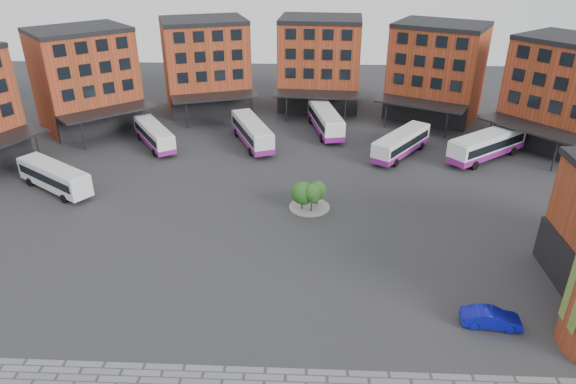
{
  "coord_description": "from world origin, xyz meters",
  "views": [
    {
      "loc": [
        1.94,
        -36.75,
        26.49
      ],
      "look_at": [
        -0.11,
        7.68,
        4.0
      ],
      "focal_mm": 32.0,
      "sensor_mm": 36.0,
      "label": 1
    }
  ],
  "objects_px": {
    "tree_island": "(309,194)",
    "bus_c": "(252,132)",
    "bus_d": "(325,120)",
    "blue_car": "(491,318)",
    "bus_f": "(487,145)",
    "bus_b": "(154,135)",
    "bus_a": "(54,176)",
    "bus_e": "(401,143)"
  },
  "relations": [
    {
      "from": "tree_island",
      "to": "blue_car",
      "type": "bearing_deg",
      "value": -51.93
    },
    {
      "from": "bus_b",
      "to": "bus_d",
      "type": "xyz_separation_m",
      "value": [
        23.65,
        6.84,
        0.24
      ]
    },
    {
      "from": "bus_b",
      "to": "bus_c",
      "type": "xyz_separation_m",
      "value": [
        13.4,
        1.32,
        0.19
      ]
    },
    {
      "from": "bus_d",
      "to": "bus_f",
      "type": "bearing_deg",
      "value": -35.71
    },
    {
      "from": "bus_b",
      "to": "bus_c",
      "type": "height_order",
      "value": "bus_c"
    },
    {
      "from": "blue_car",
      "to": "bus_f",
      "type": "bearing_deg",
      "value": -10.27
    },
    {
      "from": "tree_island",
      "to": "bus_a",
      "type": "distance_m",
      "value": 29.22
    },
    {
      "from": "bus_b",
      "to": "bus_c",
      "type": "distance_m",
      "value": 13.46
    },
    {
      "from": "tree_island",
      "to": "bus_d",
      "type": "distance_m",
      "value": 24.19
    },
    {
      "from": "bus_e",
      "to": "blue_car",
      "type": "distance_m",
      "value": 33.22
    },
    {
      "from": "bus_b",
      "to": "bus_e",
      "type": "bearing_deg",
      "value": -36.22
    },
    {
      "from": "tree_island",
      "to": "bus_c",
      "type": "height_order",
      "value": "bus_c"
    },
    {
      "from": "bus_c",
      "to": "bus_d",
      "type": "height_order",
      "value": "bus_d"
    },
    {
      "from": "bus_f",
      "to": "blue_car",
      "type": "height_order",
      "value": "bus_f"
    },
    {
      "from": "bus_b",
      "to": "bus_e",
      "type": "xyz_separation_m",
      "value": [
        33.49,
        -1.79,
        0.09
      ]
    },
    {
      "from": "bus_b",
      "to": "bus_f",
      "type": "distance_m",
      "value": 44.52
    },
    {
      "from": "bus_d",
      "to": "bus_a",
      "type": "bearing_deg",
      "value": -158.09
    },
    {
      "from": "bus_c",
      "to": "bus_e",
      "type": "distance_m",
      "value": 20.33
    },
    {
      "from": "tree_island",
      "to": "bus_b",
      "type": "bearing_deg",
      "value": 141.2
    },
    {
      "from": "bus_b",
      "to": "blue_car",
      "type": "height_order",
      "value": "bus_b"
    },
    {
      "from": "bus_a",
      "to": "blue_car",
      "type": "xyz_separation_m",
      "value": [
        42.9,
        -20.93,
        -1.13
      ]
    },
    {
      "from": "bus_d",
      "to": "blue_car",
      "type": "relative_size",
      "value": 2.9
    },
    {
      "from": "tree_island",
      "to": "bus_a",
      "type": "bearing_deg",
      "value": 173.64
    },
    {
      "from": "bus_a",
      "to": "bus_b",
      "type": "height_order",
      "value": "bus_a"
    },
    {
      "from": "bus_b",
      "to": "blue_car",
      "type": "bearing_deg",
      "value": -77.86
    },
    {
      "from": "bus_a",
      "to": "bus_c",
      "type": "bearing_deg",
      "value": -19.79
    },
    {
      "from": "bus_a",
      "to": "bus_b",
      "type": "relative_size",
      "value": 1.01
    },
    {
      "from": "bus_d",
      "to": "bus_f",
      "type": "relative_size",
      "value": 1.08
    },
    {
      "from": "bus_e",
      "to": "blue_car",
      "type": "bearing_deg",
      "value": -50.69
    },
    {
      "from": "bus_d",
      "to": "bus_e",
      "type": "bearing_deg",
      "value": -53.1
    },
    {
      "from": "tree_island",
      "to": "blue_car",
      "type": "relative_size",
      "value": 1.0
    },
    {
      "from": "bus_d",
      "to": "blue_car",
      "type": "xyz_separation_m",
      "value": [
        11.67,
        -41.79,
        -1.17
      ]
    },
    {
      "from": "bus_c",
      "to": "bus_a",
      "type": "bearing_deg",
      "value": -166.15
    },
    {
      "from": "bus_c",
      "to": "bus_f",
      "type": "distance_m",
      "value": 31.28
    },
    {
      "from": "bus_d",
      "to": "blue_car",
      "type": "bearing_deg",
      "value": -86.23
    },
    {
      "from": "tree_island",
      "to": "bus_c",
      "type": "distance_m",
      "value": 20.24
    },
    {
      "from": "tree_island",
      "to": "bus_e",
      "type": "relative_size",
      "value": 0.41
    },
    {
      "from": "bus_d",
      "to": "blue_car",
      "type": "height_order",
      "value": "bus_d"
    },
    {
      "from": "bus_d",
      "to": "bus_f",
      "type": "distance_m",
      "value": 22.75
    },
    {
      "from": "bus_d",
      "to": "bus_f",
      "type": "height_order",
      "value": "bus_f"
    },
    {
      "from": "bus_c",
      "to": "blue_car",
      "type": "relative_size",
      "value": 2.78
    },
    {
      "from": "bus_a",
      "to": "bus_c",
      "type": "relative_size",
      "value": 0.86
    }
  ]
}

